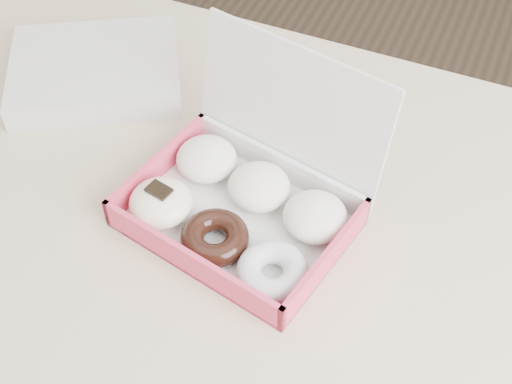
% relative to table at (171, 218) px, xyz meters
% --- Properties ---
extents(table, '(1.20, 0.80, 0.75)m').
position_rel_table_xyz_m(table, '(0.00, 0.00, 0.00)').
color(table, tan).
rests_on(table, ground).
extents(donut_box, '(0.33, 0.30, 0.21)m').
position_rel_table_xyz_m(donut_box, '(0.12, -0.01, 0.11)').
color(donut_box, silver).
rests_on(donut_box, table).
extents(newspapers, '(0.33, 0.32, 0.04)m').
position_rel_table_xyz_m(newspapers, '(-0.21, 0.15, 0.10)').
color(newspapers, white).
rests_on(newspapers, table).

